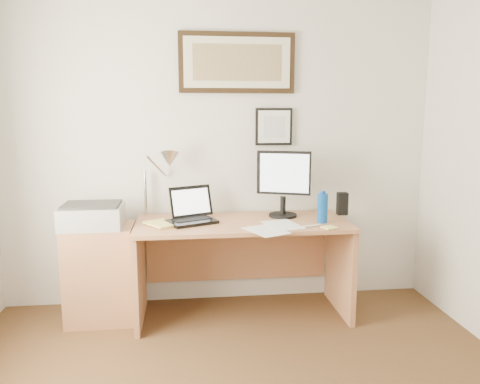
{
  "coord_description": "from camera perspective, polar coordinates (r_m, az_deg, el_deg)",
  "views": [
    {
      "loc": [
        -0.27,
        -1.8,
        1.57
      ],
      "look_at": [
        0.11,
        1.43,
        1.01
      ],
      "focal_mm": 35.0,
      "sensor_mm": 36.0,
      "label": 1
    }
  ],
  "objects": [
    {
      "name": "laptop",
      "position": [
        3.54,
        -5.94,
        -2.71
      ],
      "size": [
        0.41,
        0.42,
        0.26
      ],
      "color": "black",
      "rests_on": "desk"
    },
    {
      "name": "desk_lamp",
      "position": [
        3.63,
        -8.87,
        3.6
      ],
      "size": [
        0.29,
        0.27,
        0.53
      ],
      "color": "silver",
      "rests_on": "desk"
    },
    {
      "name": "picture_small",
      "position": [
        3.84,
        4.15,
        7.95
      ],
      "size": [
        0.3,
        0.03,
        0.3
      ],
      "color": "black",
      "rests_on": "wall_back"
    },
    {
      "name": "speaker",
      "position": [
        3.85,
        12.36,
        -1.39
      ],
      "size": [
        0.08,
        0.07,
        0.18
      ],
      "primitive_type": "cube",
      "rotation": [
        0.0,
        0.0,
        -0.02
      ],
      "color": "black",
      "rests_on": "desk"
    },
    {
      "name": "sticky_pad",
      "position": [
        3.39,
        10.82,
        -4.27
      ],
      "size": [
        0.12,
        0.12,
        0.01
      ],
      "primitive_type": "cube",
      "rotation": [
        0.0,
        0.0,
        0.4
      ],
      "color": "#FAF876",
      "rests_on": "desk"
    },
    {
      "name": "bottle_cap",
      "position": [
        3.52,
        10.08,
        -0.04
      ],
      "size": [
        0.04,
        0.04,
        0.02
      ],
      "primitive_type": "cylinder",
      "color": "#0B4197",
      "rests_on": "water_bottle"
    },
    {
      "name": "marker_pen",
      "position": [
        3.42,
        8.8,
        -4.09
      ],
      "size": [
        0.14,
        0.06,
        0.02
      ],
      "primitive_type": "cylinder",
      "rotation": [
        0.0,
        1.57,
        0.35
      ],
      "color": "white",
      "rests_on": "desk"
    },
    {
      "name": "water_bottle",
      "position": [
        3.54,
        10.02,
        -1.96
      ],
      "size": [
        0.08,
        0.08,
        0.22
      ],
      "primitive_type": "cylinder",
      "color": "#0B4197",
      "rests_on": "desk"
    },
    {
      "name": "printer",
      "position": [
        3.59,
        -17.59,
        -2.77
      ],
      "size": [
        0.44,
        0.34,
        0.18
      ],
      "color": "#ACACAF",
      "rests_on": "side_cabinet"
    },
    {
      "name": "picture_large",
      "position": [
        3.81,
        -0.36,
        15.48
      ],
      "size": [
        0.92,
        0.04,
        0.47
      ],
      "color": "black",
      "rests_on": "wall_back"
    },
    {
      "name": "lcd_monitor",
      "position": [
        3.67,
        5.34,
        1.42
      ],
      "size": [
        0.41,
        0.22,
        0.52
      ],
      "color": "black",
      "rests_on": "desk"
    },
    {
      "name": "paper_sheet_b",
      "position": [
        3.44,
        5.21,
        -4.01
      ],
      "size": [
        0.3,
        0.37,
        0.0
      ],
      "primitive_type": "cube",
      "rotation": [
        0.0,
        0.0,
        0.24
      ],
      "color": "white",
      "rests_on": "desk"
    },
    {
      "name": "desk",
      "position": [
        3.69,
        0.11,
        -6.84
      ],
      "size": [
        1.6,
        0.7,
        0.75
      ],
      "color": "#A86C46",
      "rests_on": "floor"
    },
    {
      "name": "wall_back",
      "position": [
        3.82,
        -2.64,
        4.95
      ],
      "size": [
        3.5,
        0.02,
        2.5
      ],
      "primitive_type": "cube",
      "color": "silver",
      "rests_on": "ground"
    },
    {
      "name": "book",
      "position": [
        3.43,
        -10.79,
        -4.09
      ],
      "size": [
        0.29,
        0.31,
        0.02
      ],
      "primitive_type": "imported",
      "rotation": [
        0.0,
        0.0,
        0.62
      ],
      "color": "#E8D76D",
      "rests_on": "desk"
    },
    {
      "name": "paper_sheet_a",
      "position": [
        3.28,
        3.19,
        -4.71
      ],
      "size": [
        0.33,
        0.38,
        0.0
      ],
      "primitive_type": "cube",
      "rotation": [
        0.0,
        0.0,
        0.43
      ],
      "color": "white",
      "rests_on": "desk"
    },
    {
      "name": "side_cabinet",
      "position": [
        3.74,
        -16.58,
        -9.46
      ],
      "size": [
        0.5,
        0.4,
        0.73
      ],
      "primitive_type": "cube",
      "color": "#A86C46",
      "rests_on": "floor"
    }
  ]
}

